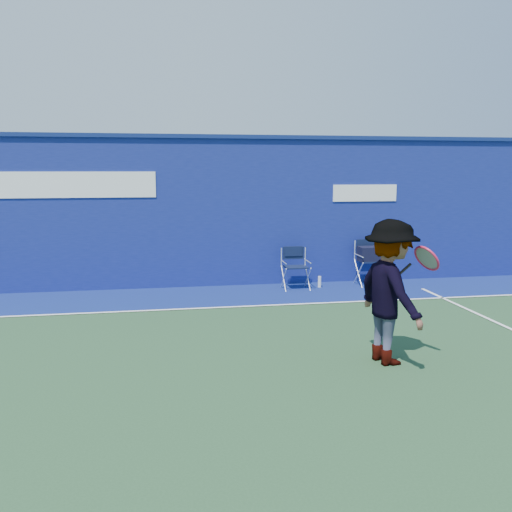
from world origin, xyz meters
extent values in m
plane|color=#244326|center=(0.00, 0.00, 0.00)|extent=(80.00, 80.00, 0.00)
cube|color=navy|center=(0.00, 5.20, 1.50)|extent=(24.00, 0.40, 3.00)
cube|color=navy|center=(0.00, 5.20, 3.04)|extent=(24.00, 0.50, 0.08)
cube|color=white|center=(-3.00, 4.99, 2.10)|extent=(4.50, 0.02, 0.50)
cube|color=white|center=(3.60, 4.99, 1.90)|extent=(1.40, 0.02, 0.35)
cube|color=navy|center=(0.00, 4.10, 0.00)|extent=(24.00, 1.80, 0.01)
cube|color=white|center=(0.00, 3.20, 0.01)|extent=(24.00, 0.06, 0.01)
cube|color=black|center=(1.98, 4.45, 0.45)|extent=(0.44, 0.37, 0.03)
cube|color=silver|center=(1.98, 4.67, 0.64)|extent=(0.50, 0.02, 0.36)
cube|color=black|center=(1.98, 4.67, 0.71)|extent=(0.44, 0.02, 0.25)
cube|color=black|center=(1.98, 4.67, 0.74)|extent=(0.36, 0.05, 0.20)
cube|color=black|center=(3.63, 4.58, 0.51)|extent=(0.49, 0.42, 0.03)
cube|color=silver|center=(3.63, 4.82, 0.71)|extent=(0.56, 0.02, 0.41)
cube|color=black|center=(3.63, 4.82, 0.79)|extent=(0.49, 0.03, 0.29)
cube|color=black|center=(3.63, 4.55, 0.66)|extent=(0.56, 0.33, 0.31)
cylinder|color=silver|center=(2.50, 4.51, 0.12)|extent=(0.07, 0.07, 0.24)
imported|color=#EA4738|center=(2.11, 0.18, 0.90)|extent=(0.87, 1.26, 1.79)
torus|color=#C81A41|center=(2.51, 0.06, 1.32)|extent=(0.33, 0.42, 0.33)
cylinder|color=gray|center=(2.51, 0.06, 1.32)|extent=(0.26, 0.35, 0.27)
cylinder|color=black|center=(2.23, 0.16, 1.15)|extent=(0.30, 0.13, 0.21)
camera|label=1|loc=(-0.63, -5.95, 2.38)|focal=38.00mm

